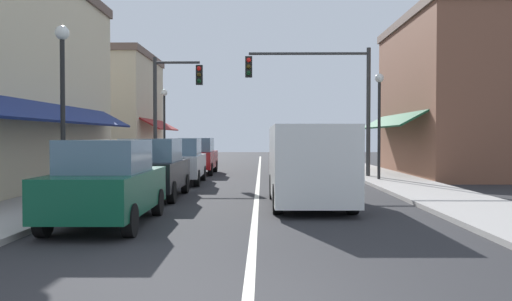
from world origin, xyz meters
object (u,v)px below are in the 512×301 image
traffic_signal_left_corner (170,99)px  parked_car_second_left (152,169)px  street_lamp_left_near (63,85)px  van_in_lane (309,163)px  parked_car_far_left (197,156)px  parked_car_nearest_left (107,183)px  street_lamp_left_far (164,115)px  parked_car_third_left (180,161)px  traffic_signal_mast_arm (325,89)px  street_lamp_right_mid (379,108)px

traffic_signal_left_corner → parked_car_second_left: bearing=-83.8°
parked_car_second_left → street_lamp_left_near: 3.74m
parked_car_second_left → van_in_lane: van_in_lane is taller
van_in_lane → traffic_signal_left_corner: (-5.47, 10.47, 2.43)m
parked_car_second_left → parked_car_far_left: size_ratio=1.00×
parked_car_nearest_left → street_lamp_left_far: size_ratio=0.93×
parked_car_nearest_left → street_lamp_left_near: bearing=125.4°
parked_car_third_left → van_in_lane: size_ratio=0.80×
parked_car_third_left → street_lamp_left_near: size_ratio=0.89×
parked_car_second_left → street_lamp_left_far: bearing=98.4°
traffic_signal_mast_arm → street_lamp_left_near: (-7.81, -9.82, -0.78)m
parked_car_second_left → traffic_signal_left_corner: size_ratio=0.75×
parked_car_far_left → parked_car_nearest_left: bearing=-90.3°
parked_car_third_left → street_lamp_left_far: bearing=102.9°
parked_car_far_left → parked_car_second_left: bearing=-90.7°
traffic_signal_left_corner → street_lamp_left_far: bearing=103.9°
parked_car_nearest_left → street_lamp_right_mid: street_lamp_right_mid is taller
van_in_lane → street_lamp_left_near: size_ratio=1.12×
parked_car_far_left → street_lamp_left_near: 13.01m
parked_car_second_left → parked_car_third_left: same height
parked_car_far_left → street_lamp_right_mid: street_lamp_right_mid is taller
parked_car_third_left → street_lamp_left_near: 7.90m
parked_car_far_left → van_in_lane: size_ratio=0.79×
parked_car_nearest_left → parked_car_far_left: (0.00, 15.23, 0.00)m
parked_car_third_left → traffic_signal_left_corner: bearing=103.4°
parked_car_third_left → traffic_signal_mast_arm: bearing=21.0°
parked_car_nearest_left → parked_car_third_left: (-0.01, 9.90, 0.00)m
street_lamp_left_far → traffic_signal_mast_arm: bearing=-35.7°
parked_car_second_left → van_in_lane: bearing=-21.2°
street_lamp_left_far → parked_car_nearest_left: bearing=-83.3°
parked_car_nearest_left → traffic_signal_mast_arm: bearing=63.8°
van_in_lane → parked_car_second_left: bearing=158.7°
street_lamp_right_mid → street_lamp_left_far: (-10.07, 7.55, 0.03)m
parked_car_nearest_left → parked_car_third_left: size_ratio=0.99×
street_lamp_left_near → street_lamp_left_far: street_lamp_left_near is taller
parked_car_second_left → parked_car_nearest_left: bearing=-89.6°
parked_car_third_left → street_lamp_left_far: street_lamp_left_far is taller
street_lamp_left_near → street_lamp_left_far: 15.65m
traffic_signal_mast_arm → van_in_lane: bearing=-99.4°
traffic_signal_left_corner → street_lamp_right_mid: size_ratio=1.26×
traffic_signal_mast_arm → street_lamp_left_far: size_ratio=1.29×
parked_car_third_left → street_lamp_left_near: (-1.84, -7.34, 2.27)m
parked_car_far_left → street_lamp_left_near: size_ratio=0.88×
van_in_lane → traffic_signal_mast_arm: size_ratio=0.91×
parked_car_far_left → traffic_signal_mast_arm: (5.96, -2.85, 3.05)m
parked_car_third_left → traffic_signal_mast_arm: (5.97, 2.48, 3.05)m
van_in_lane → traffic_signal_mast_arm: traffic_signal_mast_arm is taller
van_in_lane → street_lamp_left_near: 6.64m
traffic_signal_mast_arm → parked_car_third_left: bearing=-157.5°
traffic_signal_mast_arm → street_lamp_left_far: (-8.10, 5.83, -0.91)m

